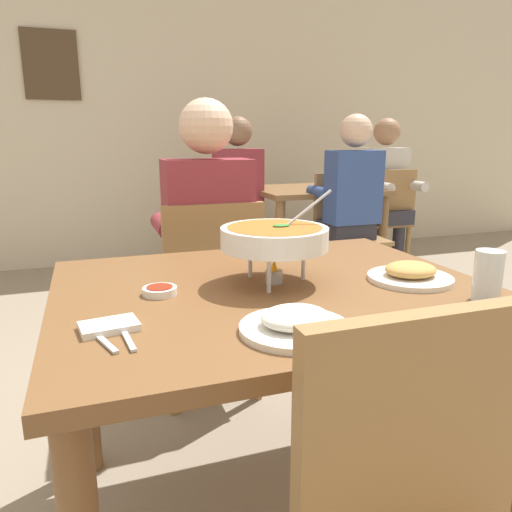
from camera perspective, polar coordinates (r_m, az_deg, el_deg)
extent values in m
cube|color=beige|center=(4.73, -14.09, 17.62)|extent=(10.00, 0.10, 3.00)
cube|color=#4C3823|center=(4.68, -23.04, 20.04)|extent=(0.44, 0.03, 0.56)
cube|color=brown|center=(1.35, 2.09, -4.32)|extent=(1.18, 0.96, 0.04)
cylinder|color=brown|center=(1.81, -19.52, -13.27)|extent=(0.07, 0.07, 0.72)
cylinder|color=brown|center=(2.06, 11.60, -9.26)|extent=(0.07, 0.07, 0.72)
cube|color=olive|center=(2.23, -6.03, -5.11)|extent=(0.44, 0.44, 0.03)
cube|color=olive|center=(1.98, -4.87, -0.32)|extent=(0.42, 0.04, 0.45)
cylinder|color=olive|center=(2.53, -2.66, -8.17)|extent=(0.04, 0.04, 0.42)
cylinder|color=olive|center=(2.46, -11.30, -9.12)|extent=(0.04, 0.04, 0.42)
cylinder|color=olive|center=(2.20, 0.22, -11.70)|extent=(0.04, 0.04, 0.42)
cylinder|color=olive|center=(2.11, -9.80, -12.99)|extent=(0.04, 0.04, 0.42)
cylinder|color=#2D2D38|center=(2.35, -3.60, -9.57)|extent=(0.10, 0.10, 0.45)
cylinder|color=#2D2D38|center=(2.31, -8.46, -10.13)|extent=(0.10, 0.10, 0.45)
cube|color=#2D2D38|center=(2.19, -5.96, -3.42)|extent=(0.32, 0.32, 0.12)
cube|color=maroon|center=(2.04, -5.65, 4.28)|extent=(0.36, 0.20, 0.50)
sphere|color=beige|center=(2.01, -5.92, 14.99)|extent=(0.22, 0.22, 0.22)
cylinder|color=maroon|center=(2.28, -2.90, 4.06)|extent=(0.08, 0.28, 0.08)
cylinder|color=maroon|center=(2.22, -10.88, 3.53)|extent=(0.08, 0.28, 0.08)
cube|color=olive|center=(0.88, 18.12, -20.25)|extent=(0.42, 0.04, 0.45)
cylinder|color=silver|center=(1.39, 5.61, -0.84)|extent=(0.01, 0.01, 0.10)
cylinder|color=silver|center=(1.42, -0.69, -0.54)|extent=(0.01, 0.01, 0.10)
cylinder|color=silver|center=(1.27, 1.54, -2.19)|extent=(0.01, 0.01, 0.10)
torus|color=silver|center=(1.35, 2.18, 0.90)|extent=(0.21, 0.21, 0.01)
cylinder|color=#B2B2B7|center=(1.37, 2.14, -2.45)|extent=(0.05, 0.05, 0.04)
cone|color=orange|center=(1.36, 2.16, -1.16)|extent=(0.02, 0.02, 0.04)
cylinder|color=white|center=(1.34, 2.19, 2.15)|extent=(0.30, 0.30, 0.06)
cylinder|color=#AD6023|center=(1.34, 2.20, 3.20)|extent=(0.26, 0.26, 0.01)
ellipsoid|color=#388433|center=(1.34, 3.00, 3.62)|extent=(0.05, 0.03, 0.01)
cylinder|color=silver|center=(1.38, 5.40, 4.98)|extent=(0.18, 0.01, 0.13)
cylinder|color=white|center=(1.04, 4.65, -8.54)|extent=(0.24, 0.24, 0.01)
ellipsoid|color=white|center=(1.03, 4.68, -7.23)|extent=(0.15, 0.13, 0.04)
cylinder|color=white|center=(1.46, 17.70, -2.50)|extent=(0.24, 0.24, 0.01)
ellipsoid|color=tan|center=(1.45, 17.77, -1.54)|extent=(0.15, 0.13, 0.04)
cylinder|color=white|center=(1.29, -11.28, -4.07)|extent=(0.09, 0.09, 0.02)
cylinder|color=maroon|center=(1.29, -11.30, -3.69)|extent=(0.07, 0.07, 0.01)
cube|color=white|center=(1.09, -16.93, -7.94)|extent=(0.13, 0.10, 0.02)
cube|color=silver|center=(1.05, -17.89, -9.21)|extent=(0.06, 0.17, 0.01)
cube|color=silver|center=(1.05, -15.13, -8.99)|extent=(0.03, 0.17, 0.01)
cylinder|color=silver|center=(1.34, 25.68, -2.13)|extent=(0.07, 0.07, 0.13)
cylinder|color=#4C331E|center=(1.34, 25.59, -2.95)|extent=(0.06, 0.06, 0.08)
cube|color=brown|center=(4.00, 6.99, 7.70)|extent=(1.00, 0.80, 0.04)
cylinder|color=brown|center=(3.57, 2.85, 0.91)|extent=(0.07, 0.07, 0.72)
cylinder|color=brown|center=(3.98, 14.69, 1.82)|extent=(0.07, 0.07, 0.72)
cylinder|color=brown|center=(4.20, -0.62, 2.88)|extent=(0.07, 0.07, 0.72)
cylinder|color=brown|center=(4.55, 9.96, 3.53)|extent=(0.07, 0.07, 0.72)
cube|color=olive|center=(3.83, -2.81, 2.98)|extent=(0.49, 0.49, 0.03)
cube|color=olive|center=(3.98, -3.97, 6.87)|extent=(0.42, 0.09, 0.45)
cylinder|color=olive|center=(3.64, -4.36, -1.25)|extent=(0.04, 0.04, 0.42)
cylinder|color=olive|center=(3.79, 0.99, -0.61)|extent=(0.04, 0.04, 0.42)
cylinder|color=olive|center=(3.99, -6.34, 0.04)|extent=(0.04, 0.04, 0.42)
cylinder|color=olive|center=(4.13, -1.36, 0.58)|extent=(0.04, 0.04, 0.42)
cube|color=olive|center=(3.57, 11.19, 1.91)|extent=(0.46, 0.46, 0.03)
cube|color=olive|center=(3.70, 9.93, 6.17)|extent=(0.42, 0.06, 0.45)
cylinder|color=olive|center=(3.37, 9.63, -2.65)|extent=(0.04, 0.04, 0.42)
cylinder|color=olive|center=(3.55, 15.15, -2.10)|extent=(0.04, 0.04, 0.42)
cylinder|color=olive|center=(3.71, 7.06, -1.06)|extent=(0.04, 0.04, 0.42)
cylinder|color=olive|center=(3.87, 12.24, -0.63)|extent=(0.04, 0.04, 0.42)
cube|color=olive|center=(4.36, 14.18, 3.89)|extent=(0.47, 0.47, 0.03)
cube|color=olive|center=(4.15, 15.73, 6.67)|extent=(0.42, 0.07, 0.45)
cylinder|color=olive|center=(4.65, 14.91, 1.64)|extent=(0.04, 0.04, 0.42)
cylinder|color=olive|center=(4.47, 10.70, 1.39)|extent=(0.04, 0.04, 0.42)
cylinder|color=olive|center=(4.34, 17.41, 0.60)|extent=(0.04, 0.04, 0.42)
cylinder|color=olive|center=(4.15, 12.99, 0.29)|extent=(0.04, 0.04, 0.42)
cube|color=olive|center=(4.35, -4.62, 4.27)|extent=(0.49, 0.49, 0.03)
cube|color=olive|center=(4.35, -2.05, 7.49)|extent=(0.09, 0.42, 0.45)
cylinder|color=olive|center=(4.56, -7.27, 1.76)|extent=(0.04, 0.04, 0.42)
cylinder|color=olive|center=(4.19, -6.76, 0.70)|extent=(0.04, 0.04, 0.42)
cylinder|color=olive|center=(4.61, -2.57, 1.99)|extent=(0.04, 0.04, 0.42)
cylinder|color=olive|center=(4.25, -1.65, 0.96)|extent=(0.04, 0.04, 0.42)
cylinder|color=#2D2D38|center=(4.02, -1.19, 0.43)|extent=(0.10, 0.10, 0.45)
cylinder|color=#2D2D38|center=(3.96, -3.94, 0.21)|extent=(0.10, 0.10, 0.45)
cube|color=#2D2D38|center=(3.89, -2.43, 4.27)|extent=(0.32, 0.32, 0.12)
cube|color=maroon|center=(3.78, -2.12, 8.73)|extent=(0.36, 0.20, 0.50)
sphere|color=#846047|center=(3.76, -2.18, 14.50)|extent=(0.22, 0.22, 0.22)
cylinder|color=maroon|center=(4.02, -0.76, 8.33)|extent=(0.08, 0.28, 0.08)
cylinder|color=maroon|center=(3.93, -5.24, 8.15)|extent=(0.08, 0.28, 0.08)
cylinder|color=#2D2D38|center=(3.70, 11.38, -1.02)|extent=(0.10, 0.10, 0.45)
cylinder|color=#2D2D38|center=(3.60, 8.63, -1.29)|extent=(0.10, 0.10, 0.45)
cube|color=#2D2D38|center=(3.55, 10.52, 3.13)|extent=(0.32, 0.32, 0.12)
cube|color=#334C8C|center=(3.44, 11.41, 7.96)|extent=(0.36, 0.20, 0.50)
sphere|color=beige|center=(3.43, 11.72, 14.29)|extent=(0.22, 0.22, 0.22)
cylinder|color=#334C8C|center=(3.70, 11.96, 7.55)|extent=(0.08, 0.28, 0.08)
cylinder|color=#334C8C|center=(3.55, 7.48, 7.47)|extent=(0.08, 0.28, 0.08)
cylinder|color=#2D2D38|center=(4.22, 14.16, 0.66)|extent=(0.10, 0.10, 0.45)
cylinder|color=#2D2D38|center=(4.33, 16.38, 0.85)|extent=(0.10, 0.10, 0.45)
cube|color=#2D2D38|center=(4.25, 15.22, 4.62)|extent=(0.32, 0.32, 0.12)
cube|color=beige|center=(4.28, 14.88, 8.88)|extent=(0.36, 0.20, 0.50)
sphere|color=#A57756|center=(4.27, 15.21, 13.97)|extent=(0.22, 0.22, 0.22)
cylinder|color=beige|center=(4.03, 14.52, 7.91)|extent=(0.08, 0.28, 0.08)
cylinder|color=beige|center=(4.22, 18.18, 7.91)|extent=(0.08, 0.28, 0.08)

